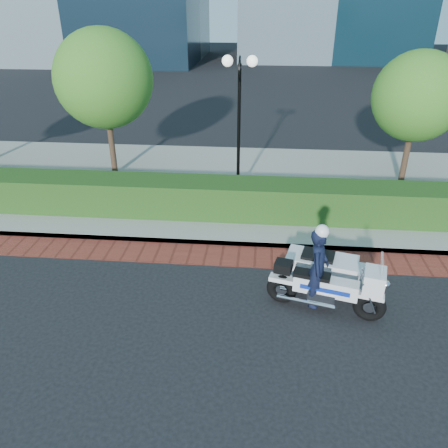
# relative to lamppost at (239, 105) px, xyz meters

# --- Properties ---
(ground) EXTENTS (120.00, 120.00, 0.00)m
(ground) POSITION_rel_lamppost_xyz_m (-1.00, -5.20, -2.96)
(ground) COLOR black
(ground) RESTS_ON ground
(brick_strip) EXTENTS (60.00, 1.00, 0.01)m
(brick_strip) POSITION_rel_lamppost_xyz_m (-1.00, -3.70, -2.95)
(brick_strip) COLOR maroon
(brick_strip) RESTS_ON ground
(sidewalk) EXTENTS (60.00, 8.00, 0.15)m
(sidewalk) POSITION_rel_lamppost_xyz_m (-1.00, 0.80, -2.88)
(sidewalk) COLOR gray
(sidewalk) RESTS_ON ground
(hedge_main) EXTENTS (18.00, 1.20, 1.00)m
(hedge_main) POSITION_rel_lamppost_xyz_m (-1.00, -1.60, -2.31)
(hedge_main) COLOR #113312
(hedge_main) RESTS_ON sidewalk
(lamppost) EXTENTS (1.02, 0.70, 4.21)m
(lamppost) POSITION_rel_lamppost_xyz_m (0.00, 0.00, 0.00)
(lamppost) COLOR black
(lamppost) RESTS_ON sidewalk
(tree_b) EXTENTS (3.20, 3.20, 4.89)m
(tree_b) POSITION_rel_lamppost_xyz_m (-4.50, 1.30, 0.48)
(tree_b) COLOR #332319
(tree_b) RESTS_ON sidewalk
(tree_c) EXTENTS (2.80, 2.80, 4.30)m
(tree_c) POSITION_rel_lamppost_xyz_m (5.50, 1.30, 0.09)
(tree_c) COLOR #332319
(tree_c) RESTS_ON sidewalk
(police_motorcycle) EXTENTS (2.40, 2.02, 1.97)m
(police_motorcycle) POSITION_rel_lamppost_xyz_m (2.11, -5.31, -2.28)
(police_motorcycle) COLOR black
(police_motorcycle) RESTS_ON ground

